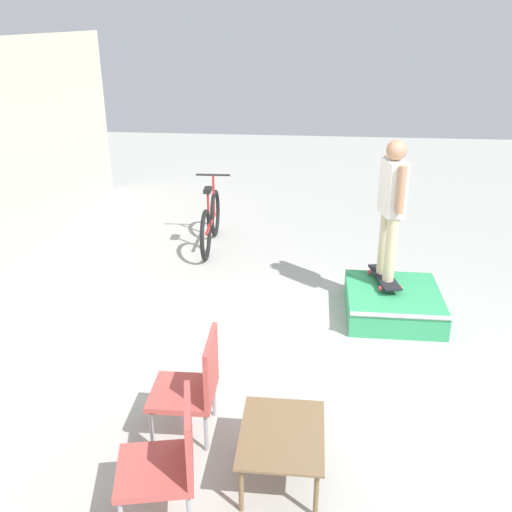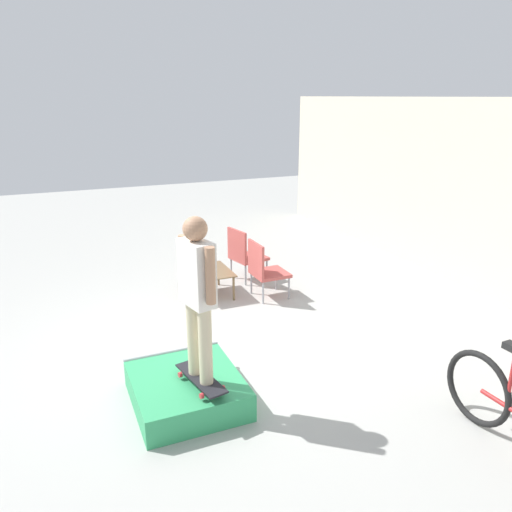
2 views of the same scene
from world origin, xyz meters
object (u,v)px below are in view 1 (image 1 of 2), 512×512
object	(u,v)px
skateboard_on_ramp	(384,277)
bicycle	(211,222)
skate_ramp_box	(393,303)
patio_chair_right	(194,383)
coffee_table	(282,438)
patio_chair_left	(169,457)
person_skater	(392,200)

from	to	relation	value
skateboard_on_ramp	bicycle	distance (m)	2.92
skate_ramp_box	patio_chair_right	world-z (taller)	patio_chair_right
coffee_table	patio_chair_left	bearing A→B (deg)	118.96
coffee_table	bicycle	xyz separation A→B (m)	(4.59, 1.34, 0.03)
skate_ramp_box	bicycle	world-z (taller)	bicycle
patio_chair_right	coffee_table	bearing A→B (deg)	58.43
skate_ramp_box	person_skater	bearing A→B (deg)	24.05
coffee_table	patio_chair_left	distance (m)	0.86
patio_chair_left	skate_ramp_box	bearing A→B (deg)	136.33
skate_ramp_box	person_skater	distance (m)	1.21
skateboard_on_ramp	person_skater	xyz separation A→B (m)	(-0.00, -0.00, 0.96)
skate_ramp_box	patio_chair_left	world-z (taller)	patio_chair_left
person_skater	patio_chair_right	world-z (taller)	person_skater
person_skater	patio_chair_right	bearing A→B (deg)	130.91
bicycle	coffee_table	bearing A→B (deg)	-165.63
patio_chair_left	patio_chair_right	world-z (taller)	same
skate_ramp_box	bicycle	size ratio (longest dim) A/B	0.69
skateboard_on_ramp	coffee_table	bearing A→B (deg)	148.98
skate_ramp_box	person_skater	size ratio (longest dim) A/B	0.74
patio_chair_right	bicycle	bearing A→B (deg)	-172.92
patio_chair_right	bicycle	world-z (taller)	bicycle
person_skater	patio_chair_right	xyz separation A→B (m)	(-2.47, 1.78, -0.85)
person_skater	skate_ramp_box	bearing A→B (deg)	-169.18
skate_ramp_box	coffee_table	xyz separation A→B (m)	(-2.69, 1.14, 0.22)
skateboard_on_ramp	bicycle	size ratio (longest dim) A/B	0.44
person_skater	patio_chair_right	size ratio (longest dim) A/B	1.78
patio_chair_right	bicycle	size ratio (longest dim) A/B	0.52
patio_chair_right	skate_ramp_box	bearing A→B (deg)	138.97
patio_chair_left	bicycle	distance (m)	5.04
coffee_table	bicycle	bearing A→B (deg)	16.31
skate_ramp_box	person_skater	xyz separation A→B (m)	(0.22, 0.10, 1.19)
skate_ramp_box	skateboard_on_ramp	xyz separation A→B (m)	(0.22, 0.10, 0.23)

